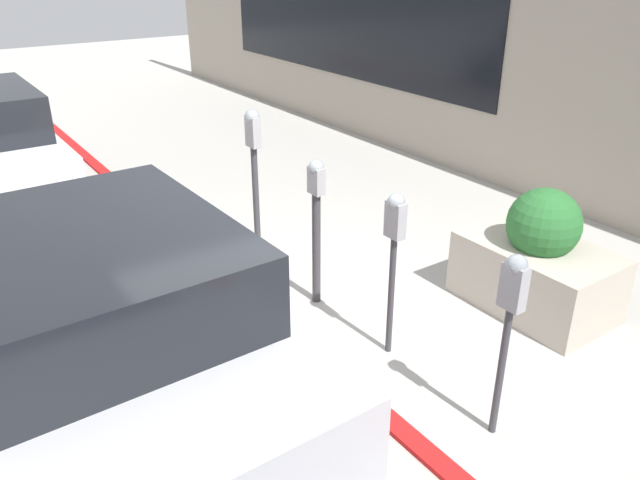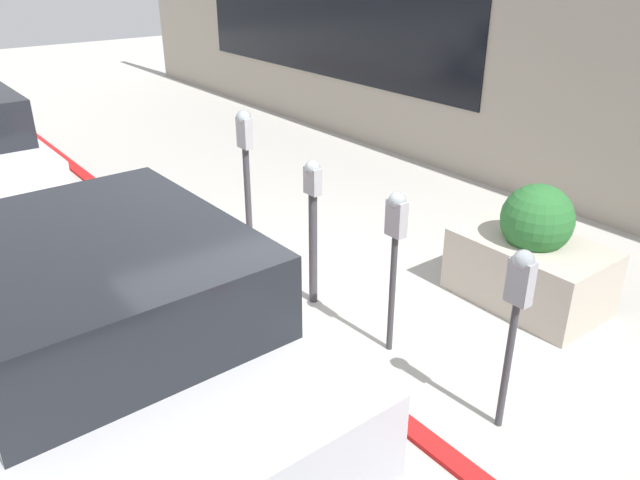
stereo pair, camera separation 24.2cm
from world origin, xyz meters
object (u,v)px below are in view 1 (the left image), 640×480
Objects in this scene: parking_meter_middle at (316,215)px; parked_car_middle at (96,319)px; planter_box at (537,263)px; parking_meter_second at (394,238)px; parking_meter_nearest at (511,306)px; parking_meter_fourth at (254,158)px.

parking_meter_middle is 2.18m from parked_car_middle.
parking_meter_middle is 1.03× the size of planter_box.
parked_car_middle is (0.61, 2.17, -0.28)m from parking_meter_second.
parking_meter_fourth is (3.37, -0.01, 0.10)m from parking_meter_nearest.
parking_meter_second is at bearing -179.70° from parking_meter_fourth.
parking_meter_nearest is at bearing 179.77° from parking_meter_fourth.
parked_car_middle is at bearing 101.08° from parking_meter_middle.
parking_meter_nearest reaches higher than planter_box.
parking_meter_fourth is at bearing 33.42° from planter_box.
parking_meter_middle is at bearing 178.90° from parking_meter_fourth.
parking_meter_nearest is 0.85× the size of parking_meter_fourth.
parking_meter_second is 2.20m from parking_meter_fourth.
parking_meter_second is at bearing -106.79° from parked_car_middle.
parking_meter_fourth is at bearing 0.30° from parking_meter_second.
parking_meter_second reaches higher than parking_meter_middle.
parking_meter_second reaches higher than planter_box.
parking_meter_nearest is at bearing -130.69° from parked_car_middle.
parking_meter_second is at bearing 82.11° from planter_box.
parking_meter_middle is at bearing 52.43° from planter_box.
parking_meter_nearest is at bearing 178.78° from parking_meter_second.
parking_meter_middle is 0.87× the size of parking_meter_fourth.
parking_meter_second is 2.27m from parked_car_middle.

